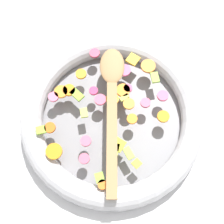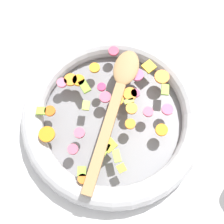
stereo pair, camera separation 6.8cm
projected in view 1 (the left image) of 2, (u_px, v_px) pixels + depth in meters
name	position (u px, v px, depth m)	size (l,w,h in m)	color
ground_plane	(112.00, 120.00, 0.73)	(4.00, 4.00, 0.00)	silver
skillet	(112.00, 116.00, 0.71)	(0.41, 0.41, 0.05)	slate
chopped_vegetables	(107.00, 105.00, 0.68)	(0.32, 0.30, 0.01)	orange
wooden_spoon	(112.00, 102.00, 0.67)	(0.34, 0.13, 0.01)	#A87F51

